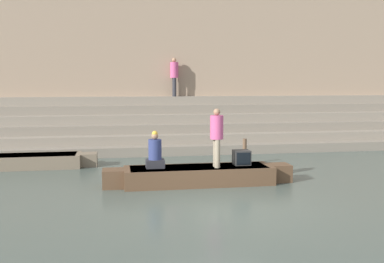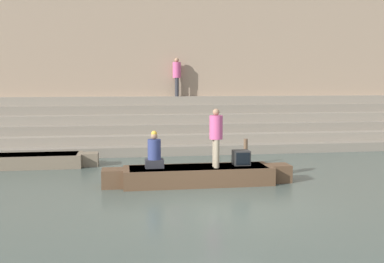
# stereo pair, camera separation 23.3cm
# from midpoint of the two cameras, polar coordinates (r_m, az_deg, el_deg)

# --- Properties ---
(ground_plane) EXTENTS (120.00, 120.00, 0.00)m
(ground_plane) POSITION_cam_midpoint_polar(r_m,az_deg,el_deg) (10.97, 2.77, -9.43)
(ground_plane) COLOR #47544C
(ghat_steps) EXTENTS (36.00, 3.77, 2.28)m
(ghat_steps) POSITION_cam_midpoint_polar(r_m,az_deg,el_deg) (20.30, -3.10, 0.25)
(ghat_steps) COLOR gray
(ghat_steps) RESTS_ON ground
(back_wall) EXTENTS (34.20, 1.28, 8.41)m
(back_wall) POSITION_cam_midpoint_polar(r_m,az_deg,el_deg) (22.17, -3.73, 9.45)
(back_wall) COLOR tan
(back_wall) RESTS_ON ground
(rowboat_main) EXTENTS (5.53, 1.28, 0.52)m
(rowboat_main) POSITION_cam_midpoint_polar(r_m,az_deg,el_deg) (13.14, 0.36, -5.53)
(rowboat_main) COLOR brown
(rowboat_main) RESTS_ON ground
(person_standing) EXTENTS (0.38, 0.38, 1.70)m
(person_standing) POSITION_cam_midpoint_polar(r_m,az_deg,el_deg) (12.91, 2.64, -0.29)
(person_standing) COLOR gray
(person_standing) RESTS_ON rowboat_main
(person_rowing) EXTENTS (0.53, 0.42, 1.07)m
(person_rowing) POSITION_cam_midpoint_polar(r_m,az_deg,el_deg) (12.93, -5.24, -2.78)
(person_rowing) COLOR #28282D
(person_rowing) RESTS_ON rowboat_main
(tv_set) EXTENTS (0.48, 0.44, 0.44)m
(tv_set) POSITION_cam_midpoint_polar(r_m,az_deg,el_deg) (13.44, 5.82, -3.30)
(tv_set) COLOR #2D2D2D
(tv_set) RESTS_ON rowboat_main
(moored_boat_shore) EXTENTS (5.10, 1.16, 0.46)m
(moored_boat_shore) POSITION_cam_midpoint_polar(r_m,az_deg,el_deg) (16.69, -21.15, -3.51)
(moored_boat_shore) COLOR #756651
(moored_boat_shore) RESTS_ON ground
(mooring_post) EXTENTS (0.14, 0.14, 0.94)m
(mooring_post) POSITION_cam_midpoint_polar(r_m,az_deg,el_deg) (16.29, 6.29, -2.56)
(mooring_post) COLOR brown
(mooring_post) RESTS_ON ground
(person_on_steps) EXTENTS (0.38, 0.38, 1.81)m
(person_on_steps) POSITION_cam_midpoint_polar(r_m,az_deg,el_deg) (21.27, -2.59, 7.27)
(person_on_steps) COLOR #28282D
(person_on_steps) RESTS_ON ghat_steps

